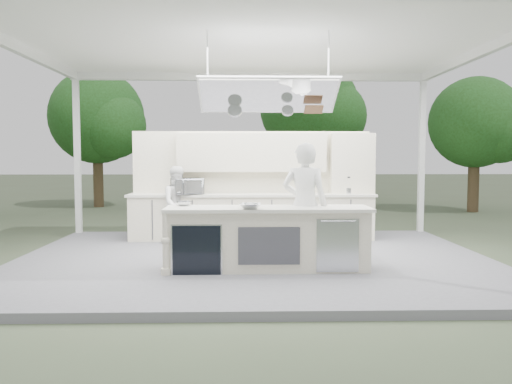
{
  "coord_description": "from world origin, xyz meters",
  "views": [
    {
      "loc": [
        -0.17,
        -8.41,
        1.82
      ],
      "look_at": [
        0.05,
        0.4,
        1.21
      ],
      "focal_mm": 35.0,
      "sensor_mm": 36.0,
      "label": 1
    }
  ],
  "objects_px": {
    "demo_island": "(267,238)",
    "back_counter": "(252,216)",
    "sous_chef": "(179,204)",
    "head_chef": "(305,205)"
  },
  "relations": [
    {
      "from": "demo_island",
      "to": "sous_chef",
      "type": "xyz_separation_m",
      "value": [
        -1.64,
        2.46,
        0.29
      ]
    },
    {
      "from": "back_counter",
      "to": "sous_chef",
      "type": "relative_size",
      "value": 3.33
    },
    {
      "from": "demo_island",
      "to": "back_counter",
      "type": "xyz_separation_m",
      "value": [
        -0.18,
        2.81,
        0.0
      ]
    },
    {
      "from": "demo_island",
      "to": "sous_chef",
      "type": "bearing_deg",
      "value": 123.68
    },
    {
      "from": "back_counter",
      "to": "sous_chef",
      "type": "xyz_separation_m",
      "value": [
        -1.46,
        -0.35,
        0.29
      ]
    },
    {
      "from": "head_chef",
      "to": "demo_island",
      "type": "bearing_deg",
      "value": 35.39
    },
    {
      "from": "demo_island",
      "to": "head_chef",
      "type": "distance_m",
      "value": 0.81
    },
    {
      "from": "back_counter",
      "to": "sous_chef",
      "type": "distance_m",
      "value": 1.53
    },
    {
      "from": "back_counter",
      "to": "sous_chef",
      "type": "bearing_deg",
      "value": -166.53
    },
    {
      "from": "demo_island",
      "to": "sous_chef",
      "type": "distance_m",
      "value": 2.97
    }
  ]
}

